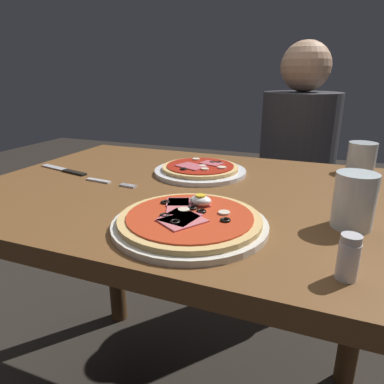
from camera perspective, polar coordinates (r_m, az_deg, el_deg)
name	(u,v)px	position (r m, az deg, el deg)	size (l,w,h in m)	color
dining_table	(187,236)	(0.94, -0.89, -7.21)	(1.06, 0.79, 0.78)	brown
pizza_foreground	(190,221)	(0.66, -0.36, -4.75)	(0.29, 0.29, 0.05)	silver
pizza_across_left	(200,170)	(1.01, 1.35, 3.64)	(0.26, 0.26, 0.03)	white
water_glass_near	(354,204)	(0.71, 24.82, -1.75)	(0.07, 0.07, 0.10)	silver
water_glass_far	(361,160)	(1.13, 25.81, 4.77)	(0.08, 0.08, 0.09)	silver
fork	(107,182)	(0.95, -13.69, 1.58)	(0.16, 0.03, 0.00)	silver
knife	(67,170)	(1.10, -19.71, 3.36)	(0.19, 0.06, 0.01)	silver
salt_shaker	(348,258)	(0.54, 24.10, -9.71)	(0.03, 0.03, 0.07)	white
diner_person	(294,189)	(1.64, 16.22, 0.48)	(0.32, 0.32, 1.18)	black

